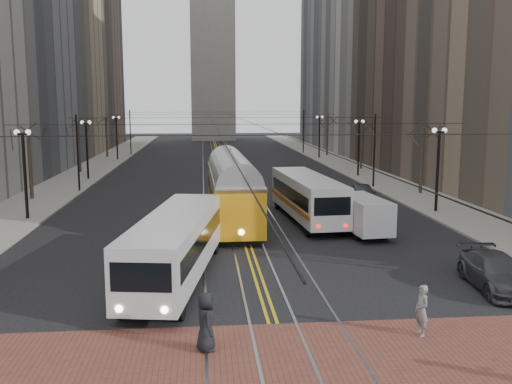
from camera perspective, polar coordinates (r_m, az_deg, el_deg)
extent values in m
plane|color=black|center=(20.98, 1.39, -12.06)|extent=(260.00, 260.00, 0.00)
cube|color=gray|center=(66.11, -16.38, 2.01)|extent=(5.00, 140.00, 0.15)
cube|color=gray|center=(67.16, 9.64, 2.34)|extent=(5.00, 140.00, 0.15)
cube|color=brown|center=(17.33, 3.01, -16.72)|extent=(25.00, 6.00, 0.01)
cube|color=gray|center=(64.94, -3.27, 2.17)|extent=(4.80, 130.00, 0.02)
cube|color=gold|center=(64.94, -3.27, 2.18)|extent=(0.42, 130.00, 0.01)
cube|color=brown|center=(108.71, -18.26, 14.98)|extent=(16.00, 20.00, 40.00)
cube|color=brown|center=(71.77, 18.24, 15.99)|extent=(16.00, 20.00, 34.00)
cube|color=slate|center=(109.79, 9.71, 15.22)|extent=(16.00, 20.00, 40.00)
cube|color=#B2AFA5|center=(123.21, -4.42, 18.35)|extent=(9.00, 9.00, 56.00)
cylinder|color=black|center=(39.43, -22.09, 1.34)|extent=(0.20, 0.20, 5.60)
cylinder|color=black|center=(58.77, -16.54, 3.87)|extent=(0.20, 0.20, 5.60)
cylinder|color=black|center=(78.44, -13.74, 5.12)|extent=(0.20, 0.20, 5.60)
cylinder|color=black|center=(41.01, 17.69, 1.84)|extent=(0.20, 0.20, 5.60)
cylinder|color=black|center=(59.84, 10.22, 4.17)|extent=(0.20, 0.20, 5.60)
cylinder|color=black|center=(79.24, 6.35, 5.35)|extent=(0.20, 0.20, 5.60)
cylinder|color=#382D23|center=(47.62, -21.66, 2.54)|extent=(0.28, 0.28, 5.60)
cylinder|color=#382D23|center=(65.03, -17.26, 4.28)|extent=(0.28, 0.28, 5.60)
cylinder|color=#382D23|center=(82.69, -14.72, 5.26)|extent=(0.28, 0.28, 5.60)
cylinder|color=#382D23|center=(49.13, 16.22, 2.99)|extent=(0.28, 0.28, 5.60)
cylinder|color=#382D23|center=(66.14, 10.51, 4.59)|extent=(0.28, 0.28, 5.60)
cylinder|color=#382D23|center=(83.57, 7.15, 5.52)|extent=(0.28, 0.28, 5.60)
cylinder|color=black|center=(64.49, -4.66, 7.45)|extent=(0.03, 120.00, 0.03)
cylinder|color=black|center=(64.60, -1.97, 7.48)|extent=(0.03, 120.00, 0.03)
cylinder|color=black|center=(50.76, -17.40, 3.68)|extent=(0.16, 0.16, 6.60)
cylinder|color=black|center=(86.22, -12.46, 5.81)|extent=(0.16, 0.16, 6.60)
cylinder|color=black|center=(51.92, 11.74, 4.00)|extent=(0.16, 0.16, 6.60)
cylinder|color=black|center=(86.91, 4.77, 6.01)|extent=(0.16, 0.16, 6.60)
cube|color=#BBBBBB|center=(24.51, -7.98, -5.57)|extent=(4.12, 11.61, 2.85)
cube|color=orange|center=(36.49, -2.42, -0.32)|extent=(2.89, 14.43, 3.39)
cube|color=silver|center=(36.76, 5.13, -0.67)|extent=(3.17, 11.24, 2.90)
cube|color=silver|center=(33.28, 10.64, -2.40)|extent=(2.36, 5.11, 2.19)
imported|color=#414448|center=(43.67, 10.60, -0.18)|extent=(2.51, 4.78, 1.55)
imported|color=#A4A6AC|center=(53.36, 3.53, 1.53)|extent=(1.72, 4.56, 1.48)
imported|color=#3A3C41|center=(25.35, 22.89, -7.39)|extent=(2.43, 5.01, 1.40)
imported|color=black|center=(17.82, -5.06, -12.78)|extent=(0.71, 0.97, 1.82)
imported|color=gray|center=(19.60, 16.23, -11.29)|extent=(0.47, 0.66, 1.68)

